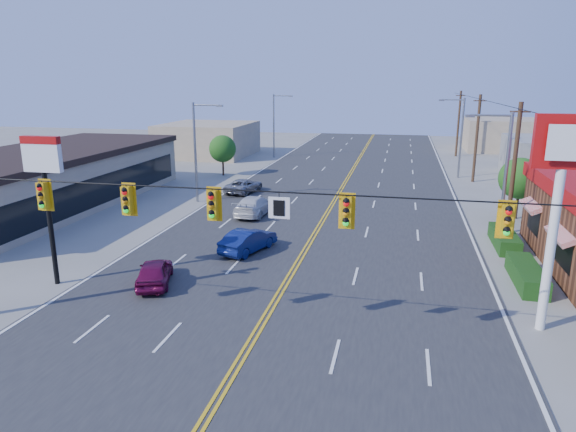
% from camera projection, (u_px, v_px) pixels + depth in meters
% --- Properties ---
extents(ground, '(160.00, 160.00, 0.00)m').
position_uv_depth(ground, '(249.00, 348.00, 19.15)').
color(ground, gray).
rests_on(ground, ground).
extents(road, '(20.00, 120.00, 0.06)m').
position_uv_depth(road, '(326.00, 215.00, 38.01)').
color(road, '#2D2D30').
rests_on(road, ground).
extents(signal_span, '(24.32, 0.34, 9.00)m').
position_uv_depth(signal_span, '(243.00, 222.00, 17.92)').
color(signal_span, '#47301E').
rests_on(signal_span, ground).
extents(kfc_pylon, '(2.20, 0.36, 8.50)m').
position_uv_depth(kfc_pylon, '(560.00, 181.00, 19.07)').
color(kfc_pylon, white).
rests_on(kfc_pylon, ground).
extents(strip_mall, '(10.40, 26.40, 4.40)m').
position_uv_depth(strip_mall, '(45.00, 178.00, 40.16)').
color(strip_mall, tan).
rests_on(strip_mall, ground).
extents(pizza_hut_sign, '(1.90, 0.30, 6.85)m').
position_uv_depth(pizza_hut_sign, '(45.00, 180.00, 23.90)').
color(pizza_hut_sign, black).
rests_on(pizza_hut_sign, ground).
extents(streetlight_se, '(2.55, 0.25, 8.00)m').
position_uv_depth(streetlight_se, '(502.00, 175.00, 28.95)').
color(streetlight_se, gray).
rests_on(streetlight_se, ground).
extents(streetlight_ne, '(2.55, 0.25, 8.00)m').
position_uv_depth(streetlight_ne, '(460.00, 133.00, 51.60)').
color(streetlight_ne, gray).
rests_on(streetlight_ne, ground).
extents(streetlight_sw, '(2.55, 0.25, 8.00)m').
position_uv_depth(streetlight_sw, '(197.00, 147.00, 41.01)').
color(streetlight_sw, gray).
rests_on(streetlight_sw, ground).
extents(streetlight_nw, '(2.55, 0.25, 8.00)m').
position_uv_depth(streetlight_nw, '(275.00, 122.00, 65.55)').
color(streetlight_nw, gray).
rests_on(streetlight_nw, ground).
extents(utility_pole_near, '(0.28, 0.28, 8.40)m').
position_uv_depth(utility_pole_near, '(514.00, 169.00, 32.51)').
color(utility_pole_near, '#47301E').
rests_on(utility_pole_near, ground).
extents(utility_pole_mid, '(0.28, 0.28, 8.40)m').
position_uv_depth(utility_pole_mid, '(477.00, 139.00, 49.50)').
color(utility_pole_mid, '#47301E').
rests_on(utility_pole_mid, ground).
extents(utility_pole_far, '(0.28, 0.28, 8.40)m').
position_uv_depth(utility_pole_far, '(458.00, 124.00, 66.48)').
color(utility_pole_far, '#47301E').
rests_on(utility_pole_far, ground).
extents(tree_kfc_rear, '(2.94, 2.94, 4.41)m').
position_uv_depth(tree_kfc_rear, '(520.00, 179.00, 36.33)').
color(tree_kfc_rear, '#47301E').
rests_on(tree_kfc_rear, ground).
extents(tree_west, '(2.80, 2.80, 4.20)m').
position_uv_depth(tree_west, '(223.00, 149.00, 53.24)').
color(tree_west, '#47301E').
rests_on(tree_west, ground).
extents(bld_east_mid, '(12.00, 10.00, 4.00)m').
position_uv_depth(bld_east_mid, '(571.00, 159.00, 51.78)').
color(bld_east_mid, gray).
rests_on(bld_east_mid, ground).
extents(bld_west_far, '(11.00, 12.00, 4.20)m').
position_uv_depth(bld_west_far, '(208.00, 139.00, 68.09)').
color(bld_west_far, tan).
rests_on(bld_west_far, ground).
extents(bld_east_far, '(10.00, 10.00, 4.40)m').
position_uv_depth(bld_east_far, '(501.00, 135.00, 73.12)').
color(bld_east_far, tan).
rests_on(bld_east_far, ground).
extents(car_magenta, '(2.62, 4.00, 1.27)m').
position_uv_depth(car_magenta, '(155.00, 273.00, 24.83)').
color(car_magenta, maroon).
rests_on(car_magenta, ground).
extents(car_blue, '(2.64, 4.31, 1.34)m').
position_uv_depth(car_blue, '(248.00, 241.00, 29.61)').
color(car_blue, navy).
rests_on(car_blue, ground).
extents(car_white, '(2.34, 4.98, 1.40)m').
position_uv_depth(car_white, '(255.00, 206.00, 37.74)').
color(car_white, silver).
rests_on(car_white, ground).
extents(car_silver, '(2.80, 4.70, 1.22)m').
position_uv_depth(car_silver, '(244.00, 186.00, 45.26)').
color(car_silver, gray).
rests_on(car_silver, ground).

